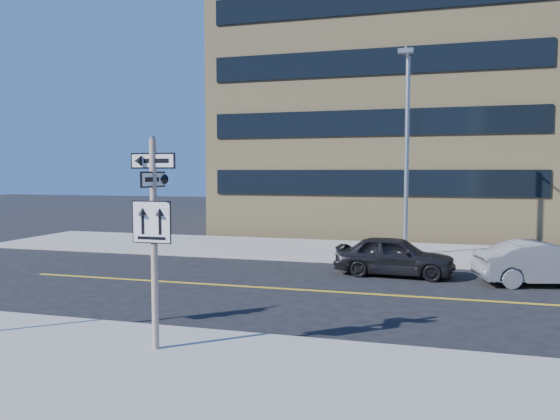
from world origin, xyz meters
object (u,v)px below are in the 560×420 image
(parked_car_b, at_px, (545,264))
(streetlight_a, at_px, (407,142))
(parked_car_a, at_px, (394,256))
(sign_pole, at_px, (154,230))

(parked_car_b, distance_m, streetlight_a, 7.26)
(parked_car_a, distance_m, parked_car_b, 4.66)
(parked_car_b, bearing_deg, sign_pole, 123.77)
(parked_car_a, distance_m, streetlight_a, 5.49)
(sign_pole, distance_m, streetlight_a, 14.05)
(sign_pole, height_order, parked_car_b, sign_pole)
(parked_car_a, xyz_separation_m, streetlight_a, (0.17, 3.68, 4.07))
(sign_pole, xyz_separation_m, streetlight_a, (4.00, 13.27, 2.32))
(streetlight_a, bearing_deg, sign_pole, -106.77)
(sign_pole, bearing_deg, streetlight_a, 73.23)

